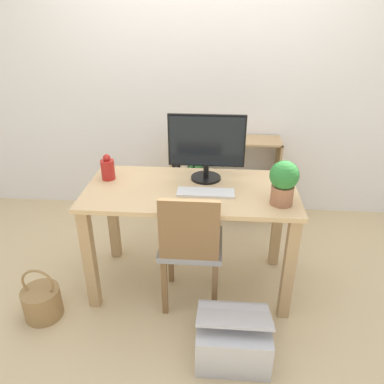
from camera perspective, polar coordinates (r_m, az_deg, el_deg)
ground_plane at (r=2.87m, az=-0.16°, el=-13.44°), size 10.00×10.00×0.00m
wall_back at (r=3.42m, az=1.49°, el=17.55°), size 8.00×0.05×2.60m
desk at (r=2.51m, az=-0.18°, el=-2.47°), size 1.38×0.67×0.77m
monitor at (r=2.48m, az=2.22°, el=7.29°), size 0.51×0.20×0.45m
keyboard at (r=2.37m, az=2.10°, el=-0.09°), size 0.36×0.12×0.02m
vase at (r=2.60m, az=-12.72°, el=3.52°), size 0.09×0.09×0.18m
potted_plant at (r=2.25m, az=13.79°, el=1.62°), size 0.17×0.17×0.27m
chair at (r=2.40m, az=-0.21°, el=-8.06°), size 0.40×0.40×0.87m
bookshelf at (r=3.53m, az=2.20°, el=2.10°), size 0.98×0.28×0.77m
basket at (r=2.73m, az=-21.88°, el=-15.25°), size 0.24×0.24×0.37m
storage_box at (r=2.32m, az=6.28°, el=-21.31°), size 0.42×0.39×0.32m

